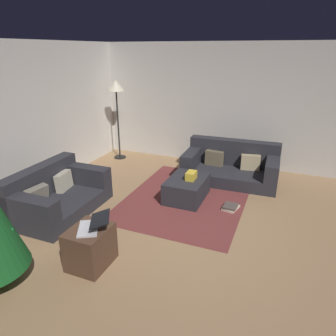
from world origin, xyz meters
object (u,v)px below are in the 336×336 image
couch_right (231,166)px  book_stack (231,207)px  couch_left (55,195)px  corner_lamp (116,92)px  ottoman (187,188)px  tv_remote (191,174)px  gift_box (191,176)px  side_table (90,247)px  laptop (93,225)px

couch_right → book_stack: (-1.24, -0.26, -0.25)m
couch_left → corner_lamp: corner_lamp is taller
ottoman → tv_remote: 0.29m
couch_right → ottoman: size_ratio=2.12×
gift_box → book_stack: (-0.10, -0.72, -0.41)m
book_stack → corner_lamp: bearing=62.7°
ottoman → book_stack: size_ratio=2.59×
side_table → laptop: 0.31m
book_stack → gift_box: bearing=82.1°
ottoman → gift_box: 0.27m
tv_remote → book_stack: 0.92m
tv_remote → laptop: 2.35m
side_table → corner_lamp: corner_lamp is taller
tv_remote → book_stack: tv_remote is taller
ottoman → tv_remote: size_ratio=5.37×
corner_lamp → couch_right: bearing=-96.2°
gift_box → ottoman: bearing=86.8°
side_table → laptop: size_ratio=1.06×
gift_box → book_stack: 0.83m
couch_left → couch_right: bearing=134.1°
couch_left → couch_right: 3.32m
tv_remote → side_table: 2.39m
couch_right → laptop: bearing=71.0°
laptop → corner_lamp: (3.53, 1.74, 1.00)m
book_stack → tv_remote: bearing=68.1°
side_table → tv_remote: bearing=-12.2°
ottoman → gift_box: gift_box is taller
ottoman → side_table: (-2.12, 0.50, 0.06)m
laptop → book_stack: size_ratio=1.48×
tv_remote → laptop: (-2.30, 0.46, 0.16)m
couch_left → book_stack: 2.85m
couch_left → laptop: couch_left is taller
ottoman → book_stack: 0.82m
couch_left → tv_remote: bearing=127.2°
couch_right → laptop: (-3.23, 0.99, 0.27)m
tv_remote → corner_lamp: 2.77m
couch_left → book_stack: couch_left is taller
gift_box → side_table: bearing=164.9°
couch_left → corner_lamp: 2.95m
ottoman → couch_right: bearing=-25.4°
couch_left → side_table: size_ratio=2.99×
laptop → book_stack: laptop is taller
side_table → couch_left: bearing=55.3°
gift_box → book_stack: bearing=-97.9°
gift_box → corner_lamp: bearing=57.5°
tv_remote → ottoman: bearing=-156.2°
side_table → book_stack: (2.01, -1.29, -0.21)m
gift_box → laptop: laptop is taller
tv_remote → corner_lamp: size_ratio=0.09×
ottoman → side_table: side_table is taller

